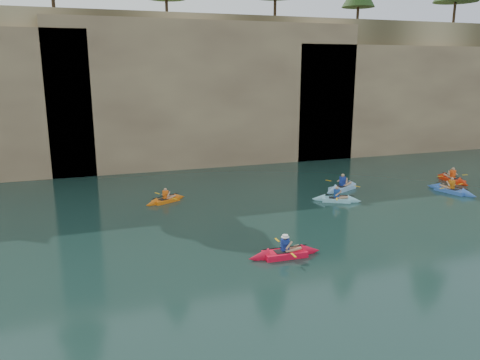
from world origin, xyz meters
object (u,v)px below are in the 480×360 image
object	(u,v)px
main_kayaker	(285,253)
kayaker_orange	(166,200)
kayaker_ltblue_near	(336,199)
kayaker_red_far	(452,179)

from	to	relation	value
main_kayaker	kayaker_orange	xyz separation A→B (m)	(-3.22, 9.63, -0.03)
kayaker_orange	kayaker_ltblue_near	xyz separation A→B (m)	(9.44, -3.11, 0.01)
main_kayaker	kayaker_ltblue_near	bearing A→B (deg)	47.92
main_kayaker	kayaker_red_far	world-z (taller)	kayaker_red_far
kayaker_ltblue_near	kayaker_red_far	size ratio (longest dim) A/B	0.85
main_kayaker	kayaker_red_far	xyz separation A→B (m)	(16.30, 8.31, -0.01)
kayaker_ltblue_near	kayaker_red_far	world-z (taller)	kayaker_red_far
kayaker_ltblue_near	kayaker_red_far	distance (m)	10.23
kayaker_red_far	kayaker_ltblue_near	bearing A→B (deg)	106.06
kayaker_red_far	kayaker_orange	bearing A→B (deg)	92.13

